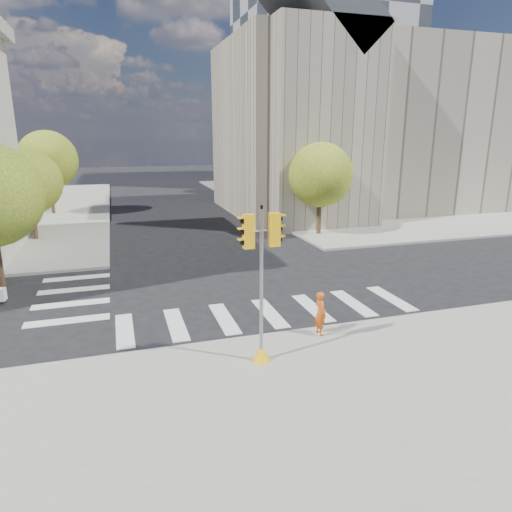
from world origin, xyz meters
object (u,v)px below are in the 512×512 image
(lamp_near, at_px, (304,163))
(photographer, at_px, (320,313))
(traffic_signal, at_px, (261,298))
(lamp_far, at_px, (250,154))

(lamp_near, bearing_deg, photographer, -111.18)
(traffic_signal, bearing_deg, photographer, 22.84)
(lamp_far, height_order, traffic_signal, lamp_far)
(traffic_signal, xyz_separation_m, photographer, (2.45, 1.16, -1.23))
(lamp_far, xyz_separation_m, photographer, (-7.21, -32.60, -3.67))
(lamp_far, distance_m, traffic_signal, 35.20)
(lamp_near, relative_size, traffic_signal, 1.73)
(lamp_far, bearing_deg, lamp_near, -90.00)
(lamp_near, distance_m, lamp_far, 14.00)
(lamp_near, height_order, traffic_signal, lamp_near)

